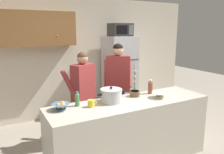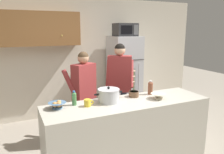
{
  "view_description": "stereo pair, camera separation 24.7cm",
  "coord_description": "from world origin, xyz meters",
  "px_view_note": "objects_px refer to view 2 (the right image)",
  "views": [
    {
      "loc": [
        -1.67,
        -2.52,
        1.92
      ],
      "look_at": [
        0.0,
        0.55,
        1.17
      ],
      "focal_mm": 35.94,
      "sensor_mm": 36.0,
      "label": 1
    },
    {
      "loc": [
        -1.45,
        -2.63,
        1.92
      ],
      "look_at": [
        0.0,
        0.55,
        1.17
      ],
      "focal_mm": 35.94,
      "sensor_mm": 36.0,
      "label": 2
    }
  ],
  "objects_px": {
    "person_near_pot": "(84,87)",
    "bottle_mid_counter": "(150,88)",
    "refrigerator": "(124,75)",
    "person_by_sink": "(120,78)",
    "cooking_pot": "(109,95)",
    "coffee_mug": "(88,103)",
    "microwave": "(125,30)",
    "bottle_near_edge": "(74,98)",
    "potted_orchid": "(134,93)",
    "empty_bowl": "(158,96)",
    "bread_bowl": "(57,105)"
  },
  "relations": [
    {
      "from": "potted_orchid",
      "to": "person_near_pot",
      "type": "bearing_deg",
      "value": 129.37
    },
    {
      "from": "bottle_mid_counter",
      "to": "potted_orchid",
      "type": "distance_m",
      "value": 0.31
    },
    {
      "from": "microwave",
      "to": "coffee_mug",
      "type": "bearing_deg",
      "value": -129.94
    },
    {
      "from": "empty_bowl",
      "to": "bottle_near_edge",
      "type": "height_order",
      "value": "bottle_near_edge"
    },
    {
      "from": "potted_orchid",
      "to": "bread_bowl",
      "type": "bearing_deg",
      "value": -177.98
    },
    {
      "from": "coffee_mug",
      "to": "cooking_pot",
      "type": "bearing_deg",
      "value": 8.42
    },
    {
      "from": "microwave",
      "to": "person_near_pot",
      "type": "distance_m",
      "value": 1.85
    },
    {
      "from": "refrigerator",
      "to": "bottle_near_edge",
      "type": "xyz_separation_m",
      "value": [
        -1.63,
        -1.67,
        0.13
      ]
    },
    {
      "from": "coffee_mug",
      "to": "microwave",
      "type": "bearing_deg",
      "value": 50.06
    },
    {
      "from": "person_by_sink",
      "to": "bread_bowl",
      "type": "bearing_deg",
      "value": -148.79
    },
    {
      "from": "bottle_near_edge",
      "to": "refrigerator",
      "type": "bearing_deg",
      "value": 45.7
    },
    {
      "from": "cooking_pot",
      "to": "bottle_near_edge",
      "type": "relative_size",
      "value": 2.11
    },
    {
      "from": "empty_bowl",
      "to": "coffee_mug",
      "type": "bearing_deg",
      "value": 173.47
    },
    {
      "from": "refrigerator",
      "to": "person_by_sink",
      "type": "xyz_separation_m",
      "value": [
        -0.59,
        -0.94,
        0.16
      ]
    },
    {
      "from": "potted_orchid",
      "to": "bottle_mid_counter",
      "type": "bearing_deg",
      "value": 1.61
    },
    {
      "from": "refrigerator",
      "to": "cooking_pot",
      "type": "relative_size",
      "value": 4.23
    },
    {
      "from": "bottle_near_edge",
      "to": "potted_orchid",
      "type": "distance_m",
      "value": 0.91
    },
    {
      "from": "person_by_sink",
      "to": "coffee_mug",
      "type": "height_order",
      "value": "person_by_sink"
    },
    {
      "from": "person_near_pot",
      "to": "person_by_sink",
      "type": "xyz_separation_m",
      "value": [
        0.69,
        0.04,
        0.08
      ]
    },
    {
      "from": "person_near_pot",
      "to": "microwave",
      "type": "bearing_deg",
      "value": 36.76
    },
    {
      "from": "microwave",
      "to": "person_near_pot",
      "type": "bearing_deg",
      "value": -143.24
    },
    {
      "from": "refrigerator",
      "to": "empty_bowl",
      "type": "xyz_separation_m",
      "value": [
        -0.43,
        -1.91,
        0.08
      ]
    },
    {
      "from": "refrigerator",
      "to": "bottle_mid_counter",
      "type": "bearing_deg",
      "value": -103.88
    },
    {
      "from": "potted_orchid",
      "to": "cooking_pot",
      "type": "bearing_deg",
      "value": -170.81
    },
    {
      "from": "coffee_mug",
      "to": "empty_bowl",
      "type": "height_order",
      "value": "coffee_mug"
    },
    {
      "from": "refrigerator",
      "to": "microwave",
      "type": "distance_m",
      "value": 1.02
    },
    {
      "from": "person_by_sink",
      "to": "cooking_pot",
      "type": "distance_m",
      "value": 0.98
    },
    {
      "from": "bottle_near_edge",
      "to": "potted_orchid",
      "type": "bearing_deg",
      "value": -0.1
    },
    {
      "from": "bottle_near_edge",
      "to": "cooking_pot",
      "type": "bearing_deg",
      "value": -8.88
    },
    {
      "from": "cooking_pot",
      "to": "coffee_mug",
      "type": "xyz_separation_m",
      "value": [
        -0.32,
        -0.05,
        -0.05
      ]
    },
    {
      "from": "person_by_sink",
      "to": "cooking_pot",
      "type": "height_order",
      "value": "person_by_sink"
    },
    {
      "from": "person_near_pot",
      "to": "bottle_mid_counter",
      "type": "distance_m",
      "value": 1.11
    },
    {
      "from": "potted_orchid",
      "to": "person_by_sink",
      "type": "bearing_deg",
      "value": 80.21
    },
    {
      "from": "refrigerator",
      "to": "potted_orchid",
      "type": "xyz_separation_m",
      "value": [
        -0.71,
        -1.67,
        0.1
      ]
    },
    {
      "from": "microwave",
      "to": "bottle_near_edge",
      "type": "distance_m",
      "value": 2.48
    },
    {
      "from": "cooking_pot",
      "to": "potted_orchid",
      "type": "distance_m",
      "value": 0.45
    },
    {
      "from": "refrigerator",
      "to": "bottle_mid_counter",
      "type": "distance_m",
      "value": 1.72
    },
    {
      "from": "microwave",
      "to": "bread_bowl",
      "type": "relative_size",
      "value": 2.08
    },
    {
      "from": "refrigerator",
      "to": "person_near_pot",
      "type": "height_order",
      "value": "refrigerator"
    },
    {
      "from": "bread_bowl",
      "to": "person_near_pot",
      "type": "bearing_deg",
      "value": 51.55
    },
    {
      "from": "bottle_mid_counter",
      "to": "coffee_mug",
      "type": "bearing_deg",
      "value": -173.17
    },
    {
      "from": "person_near_pot",
      "to": "bottle_mid_counter",
      "type": "xyz_separation_m",
      "value": [
        0.87,
        -0.68,
        0.06
      ]
    },
    {
      "from": "person_by_sink",
      "to": "coffee_mug",
      "type": "bearing_deg",
      "value": -136.37
    },
    {
      "from": "person_by_sink",
      "to": "bottle_mid_counter",
      "type": "height_order",
      "value": "person_by_sink"
    },
    {
      "from": "coffee_mug",
      "to": "bread_bowl",
      "type": "xyz_separation_m",
      "value": [
        -0.38,
        0.08,
        0.0
      ]
    },
    {
      "from": "bottle_near_edge",
      "to": "bottle_mid_counter",
      "type": "relative_size",
      "value": 0.89
    },
    {
      "from": "coffee_mug",
      "to": "empty_bowl",
      "type": "relative_size",
      "value": 0.57
    },
    {
      "from": "empty_bowl",
      "to": "potted_orchid",
      "type": "xyz_separation_m",
      "value": [
        -0.28,
        0.24,
        0.01
      ]
    },
    {
      "from": "cooking_pot",
      "to": "empty_bowl",
      "type": "bearing_deg",
      "value": -13.04
    },
    {
      "from": "person_near_pot",
      "to": "bottle_mid_counter",
      "type": "relative_size",
      "value": 7.03
    }
  ]
}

